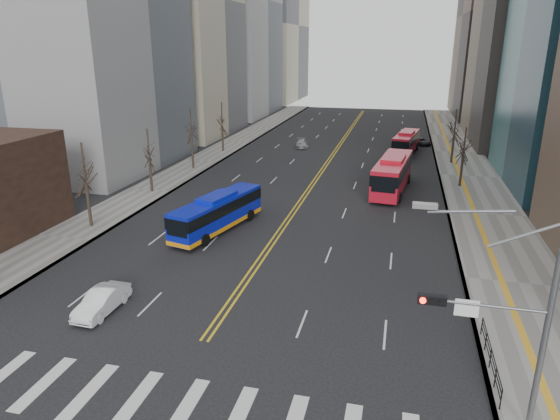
# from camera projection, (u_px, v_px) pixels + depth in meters

# --- Properties ---
(ground) EXTENTS (220.00, 220.00, 0.00)m
(ground) POSITION_uv_depth(u_px,v_px,m) (160.00, 404.00, 21.79)
(ground) COLOR black
(sidewalk_right) EXTENTS (7.00, 130.00, 0.15)m
(sidewalk_right) POSITION_uv_depth(u_px,v_px,m) (469.00, 176.00, 59.29)
(sidewalk_right) COLOR slate
(sidewalk_right) RESTS_ON ground
(sidewalk_left) EXTENTS (5.00, 130.00, 0.15)m
(sidewalk_left) POSITION_uv_depth(u_px,v_px,m) (202.00, 161.00, 66.98)
(sidewalk_left) COLOR slate
(sidewalk_left) RESTS_ON ground
(crosswalk) EXTENTS (26.70, 4.00, 0.01)m
(crosswalk) POSITION_uv_depth(u_px,v_px,m) (160.00, 404.00, 21.79)
(crosswalk) COLOR silver
(crosswalk) RESTS_ON ground
(centerline) EXTENTS (0.55, 100.00, 0.01)m
(centerline) POSITION_uv_depth(u_px,v_px,m) (334.00, 153.00, 72.49)
(centerline) COLOR gold
(centerline) RESTS_ON ground
(signal_mast) EXTENTS (5.37, 0.37, 9.39)m
(signal_mast) POSITION_uv_depth(u_px,v_px,m) (506.00, 323.00, 18.99)
(signal_mast) COLOR slate
(signal_mast) RESTS_ON ground
(pedestrian_railing) EXTENTS (0.06, 6.06, 1.02)m
(pedestrian_railing) POSITION_uv_depth(u_px,v_px,m) (491.00, 355.00, 23.83)
(pedestrian_railing) COLOR black
(pedestrian_railing) RESTS_ON sidewalk_right
(street_trees) EXTENTS (35.20, 47.20, 7.60)m
(street_trees) POSITION_uv_depth(u_px,v_px,m) (243.00, 143.00, 53.73)
(street_trees) COLOR black
(street_trees) RESTS_ON ground
(blue_bus) EXTENTS (4.80, 10.89, 3.14)m
(blue_bus) POSITION_uv_depth(u_px,v_px,m) (217.00, 212.00, 41.74)
(blue_bus) COLOR #0C1ABB
(blue_bus) RESTS_ON ground
(red_bus_near) EXTENTS (4.07, 12.15, 3.76)m
(red_bus_near) POSITION_uv_depth(u_px,v_px,m) (392.00, 172.00, 52.93)
(red_bus_near) COLOR red
(red_bus_near) RESTS_ON ground
(red_bus_far) EXTENTS (3.91, 10.33, 3.23)m
(red_bus_far) POSITION_uv_depth(u_px,v_px,m) (406.00, 141.00, 71.53)
(red_bus_far) COLOR red
(red_bus_far) RESTS_ON ground
(car_white) EXTENTS (1.57, 4.22, 1.38)m
(car_white) POSITION_uv_depth(u_px,v_px,m) (102.00, 301.00, 29.14)
(car_white) COLOR white
(car_white) RESTS_ON ground
(car_dark_mid) EXTENTS (2.29, 4.28, 1.38)m
(car_dark_mid) POSITION_uv_depth(u_px,v_px,m) (400.00, 155.00, 67.83)
(car_dark_mid) COLOR black
(car_dark_mid) RESTS_ON ground
(car_silver) EXTENTS (2.48, 4.36, 1.19)m
(car_silver) POSITION_uv_depth(u_px,v_px,m) (301.00, 144.00, 76.24)
(car_silver) COLOR gray
(car_silver) RESTS_ON ground
(car_dark_far) EXTENTS (3.15, 4.24, 1.07)m
(car_dark_far) POSITION_uv_depth(u_px,v_px,m) (422.00, 141.00, 78.23)
(car_dark_far) COLOR black
(car_dark_far) RESTS_ON ground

